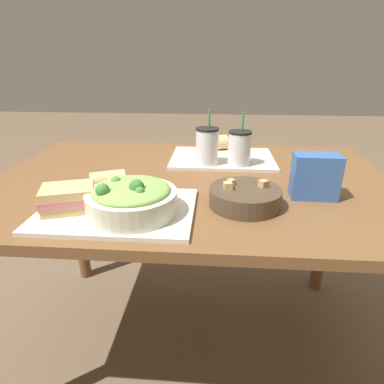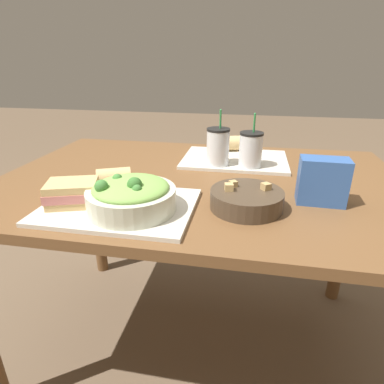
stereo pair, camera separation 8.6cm
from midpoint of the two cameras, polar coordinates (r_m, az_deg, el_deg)
name	(u,v)px [view 1 (the left image)]	position (r m, az deg, el deg)	size (l,w,h in m)	color
ground_plane	(192,339)	(1.54, -1.76, -24.76)	(12.00, 12.00, 0.00)	brown
dining_table	(192,203)	(1.14, -2.16, -1.97)	(1.38, 0.92, 0.75)	brown
tray_near	(118,210)	(0.89, -15.76, -3.14)	(0.41, 0.30, 0.01)	beige
tray_far	(222,158)	(1.30, 3.53, 5.97)	(0.41, 0.30, 0.01)	beige
salad_bowl	(132,198)	(0.83, -13.61, -1.09)	(0.23, 0.23, 0.10)	beige
soup_bowl	(245,196)	(0.89, 6.71, -0.83)	(0.20, 0.20, 0.07)	#473828
sandwich_near	(68,198)	(0.91, -23.67, -1.06)	(0.16, 0.14, 0.06)	tan
baguette_near	(109,181)	(0.99, -16.99, 1.79)	(0.12, 0.10, 0.06)	tan
baguette_far	(218,142)	(1.40, 2.82, 8.79)	(0.10, 0.08, 0.06)	tan
drink_cup_dark	(207,147)	(1.19, 0.63, 7.92)	(0.08, 0.08, 0.20)	silver
drink_cup_red	(239,149)	(1.19, 6.39, 7.55)	(0.08, 0.08, 0.19)	silver
chip_bag	(315,176)	(0.98, 18.74, 2.60)	(0.13, 0.07, 0.13)	#335BA3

